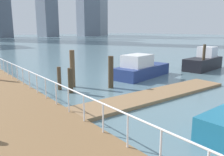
{
  "coord_description": "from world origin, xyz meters",
  "views": [
    {
      "loc": [
        -7.45,
        -0.21,
        3.93
      ],
      "look_at": [
        -0.91,
        8.43,
        1.64
      ],
      "focal_mm": 37.34,
      "sensor_mm": 36.0,
      "label": 1
    }
  ],
  "objects": [
    {
      "name": "ground_plane",
      "position": [
        0.0,
        20.0,
        0.0
      ],
      "size": [
        300.0,
        300.0,
        0.0
      ],
      "primitive_type": "plane",
      "color": "slate"
    },
    {
      "name": "floating_dock",
      "position": [
        2.4,
        8.82,
        0.09
      ],
      "size": [
        11.79,
        2.0,
        0.18
      ],
      "primitive_type": "cube",
      "color": "#93704C",
      "rests_on": "ground_plane"
    },
    {
      "name": "boardwalk_railing",
      "position": [
        -3.15,
        10.51,
        1.21
      ],
      "size": [
        0.06,
        27.23,
        1.08
      ],
      "color": "white",
      "rests_on": "boardwalk"
    },
    {
      "name": "dock_piling_0",
      "position": [
        -1.23,
        13.73,
        0.76
      ],
      "size": [
        0.25,
        0.25,
        1.53
      ],
      "primitive_type": "cylinder",
      "color": "brown",
      "rests_on": "ground_plane"
    },
    {
      "name": "dock_piling_2",
      "position": [
        -1.0,
        12.59,
        0.79
      ],
      "size": [
        0.31,
        0.31,
        1.57
      ],
      "primitive_type": "cylinder",
      "color": "#473826",
      "rests_on": "ground_plane"
    },
    {
      "name": "dock_piling_3",
      "position": [
        12.02,
        11.62,
        1.28
      ],
      "size": [
        0.26,
        0.26,
        2.56
      ],
      "primitive_type": "cylinder",
      "color": "#473826",
      "rests_on": "ground_plane"
    },
    {
      "name": "dock_piling_4",
      "position": [
        -0.15,
        13.92,
        1.27
      ],
      "size": [
        0.34,
        0.34,
        2.54
      ],
      "primitive_type": "cylinder",
      "color": "brown",
      "rests_on": "ground_plane"
    },
    {
      "name": "dock_piling_5",
      "position": [
        1.76,
        12.09,
        1.08
      ],
      "size": [
        0.36,
        0.36,
        2.17
      ],
      "primitive_type": "cylinder",
      "color": "#473826",
      "rests_on": "ground_plane"
    },
    {
      "name": "moored_boat_1",
      "position": [
        13.51,
        12.49,
        0.78
      ],
      "size": [
        5.19,
        2.58,
        2.19
      ],
      "color": "black",
      "rests_on": "ground_plane"
    },
    {
      "name": "moored_boat_3",
      "position": [
        5.93,
        13.5,
        0.72
      ],
      "size": [
        5.89,
        3.3,
        1.91
      ],
      "color": "navy",
      "rests_on": "ground_plane"
    },
    {
      "name": "skyline_tower_6",
      "position": [
        74.51,
        123.07,
        12.55
      ],
      "size": [
        7.43,
        12.13,
        25.09
      ],
      "primitive_type": "cube",
      "rotation": [
        0.0,
        0.0,
        0.05
      ],
      "color": "#8C939E",
      "rests_on": "ground_plane"
    }
  ]
}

